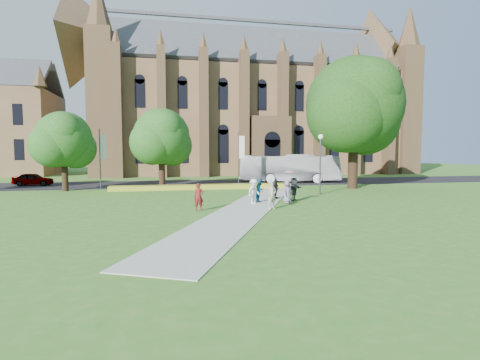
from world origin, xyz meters
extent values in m
plane|color=#2F6D20|center=(0.00, 0.00, 0.00)|extent=(160.00, 160.00, 0.00)
cube|color=black|center=(0.00, 20.00, 0.01)|extent=(160.00, 10.00, 0.02)
cube|color=#B2B2A8|center=(0.00, 1.00, 0.02)|extent=(15.58, 28.54, 0.04)
cube|color=gold|center=(-2.00, 13.20, 0.23)|extent=(18.00, 1.40, 0.45)
cube|color=brown|center=(10.00, 40.00, 8.50)|extent=(52.00, 16.00, 17.00)
cube|color=#4E3525|center=(-14.50, 33.00, 10.50)|extent=(3.50, 3.50, 21.00)
cone|color=#4E3525|center=(-14.50, 33.00, 24.50)|extent=(3.60, 3.60, 7.00)
cube|color=#4E3525|center=(34.50, 33.00, 10.50)|extent=(3.50, 3.50, 21.00)
cone|color=#4E3525|center=(34.50, 33.00, 24.50)|extent=(3.60, 3.60, 7.00)
cube|color=#4E3525|center=(10.00, 31.00, 4.50)|extent=(6.00, 2.50, 9.00)
cylinder|color=#38383D|center=(7.50, 6.50, 2.40)|extent=(0.14, 0.14, 4.80)
sphere|color=white|center=(7.50, 6.50, 5.02)|extent=(0.44, 0.44, 0.44)
cylinder|color=#38383D|center=(7.50, 6.50, 0.07)|extent=(0.36, 0.36, 0.15)
cylinder|color=#332114|center=(13.00, 11.00, 3.30)|extent=(0.96, 0.96, 6.60)
sphere|color=#16330E|center=(13.00, 11.00, 8.40)|extent=(9.60, 9.60, 9.60)
cylinder|color=#332114|center=(-15.00, 14.00, 1.93)|extent=(0.56, 0.56, 3.85)
sphere|color=#154615|center=(-15.00, 14.00, 4.90)|extent=(5.20, 5.20, 5.20)
cylinder|color=#332114|center=(-6.00, 14.50, 2.06)|extent=(0.60, 0.60, 4.12)
sphere|color=#154615|center=(-6.00, 14.50, 5.25)|extent=(5.60, 5.60, 5.60)
cylinder|color=#38383D|center=(2.00, 15.20, 3.00)|extent=(0.10, 0.10, 6.00)
cube|color=white|center=(2.35, 15.20, 4.20)|extent=(0.60, 0.02, 2.40)
cylinder|color=#38383D|center=(-12.00, 15.20, 3.00)|extent=(0.10, 0.10, 6.00)
cube|color=white|center=(-11.65, 15.20, 4.20)|extent=(0.60, 0.02, 2.40)
imported|color=silver|center=(9.12, 19.38, 1.71)|extent=(12.43, 5.56, 3.37)
imported|color=gray|center=(-19.90, 20.68, 0.71)|extent=(4.18, 1.91, 1.39)
imported|color=maroon|center=(-3.67, -0.44, 0.90)|extent=(0.64, 0.42, 1.72)
imported|color=#18597B|center=(1.10, 2.66, 0.89)|extent=(1.02, 1.05, 1.70)
imported|color=silver|center=(0.46, 1.89, 0.93)|extent=(1.31, 1.22, 1.77)
imported|color=black|center=(2.83, 4.38, 0.81)|extent=(0.91, 0.89, 1.53)
imported|color=slate|center=(2.92, 1.77, 0.87)|extent=(0.96, 0.92, 1.65)
imported|color=#272A2F|center=(3.87, 2.97, 0.92)|extent=(1.55, 1.48, 1.75)
imported|color=#A29487|center=(1.03, -0.72, 0.95)|extent=(0.78, 0.65, 1.81)
imported|color=pink|center=(3.10, 1.87, 2.00)|extent=(0.73, 0.73, 0.62)
camera|label=1|loc=(-5.79, -23.89, 3.78)|focal=28.00mm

